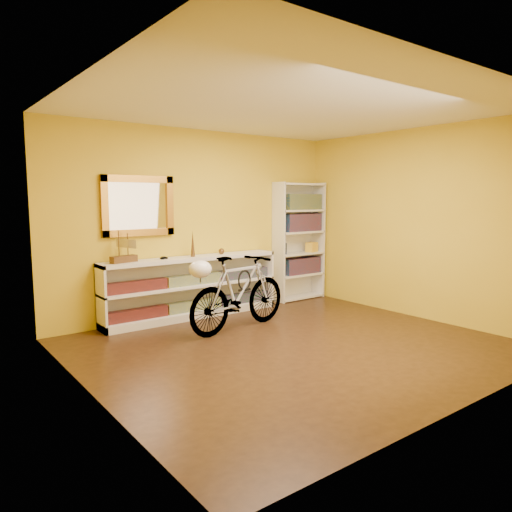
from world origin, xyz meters
TOP-DOWN VIEW (x-y plane):
  - floor at (0.00, 0.00)m, footprint 4.50×4.00m
  - ceiling at (0.00, 0.00)m, footprint 4.50×4.00m
  - back_wall at (0.00, 2.00)m, footprint 4.50×0.01m
  - left_wall at (-2.25, 0.00)m, footprint 0.01×4.00m
  - right_wall at (2.25, 0.00)m, footprint 0.01×4.00m
  - gilt_mirror at (-0.95, 1.97)m, footprint 0.98×0.06m
  - wall_socket at (0.90, 1.99)m, footprint 0.09×0.02m
  - console_unit at (-0.25, 1.81)m, footprint 2.60×0.35m
  - cd_row_lower at (-0.25, 1.79)m, footprint 2.50×0.13m
  - cd_row_upper at (-0.25, 1.79)m, footprint 2.50×0.13m
  - model_ship at (-1.23, 1.81)m, footprint 0.36×0.20m
  - toy_car at (-0.68, 1.81)m, footprint 0.00×0.00m
  - bronze_ornament at (-0.24, 1.81)m, footprint 0.06×0.06m
  - decorative_orb at (0.22, 1.81)m, footprint 0.09×0.09m
  - bookcase at (1.75, 1.84)m, footprint 0.90×0.30m
  - book_row_a at (1.80, 1.84)m, footprint 0.70×0.22m
  - book_row_b at (1.80, 1.84)m, footprint 0.70×0.22m
  - book_row_c at (1.80, 1.84)m, footprint 0.70×0.22m
  - travel_mug at (1.41, 1.82)m, footprint 0.08×0.08m
  - red_tin at (1.55, 1.87)m, footprint 0.13×0.13m
  - yellow_bag at (2.00, 1.80)m, footprint 0.23×0.19m
  - bicycle at (-0.10, 0.92)m, footprint 0.66×1.66m
  - helmet at (-0.71, 0.83)m, footprint 0.27×0.26m
  - u_lock at (-0.01, 0.93)m, footprint 0.20×0.02m

SIDE VIEW (x-z plane):
  - floor at x=0.00m, z-range -0.01..0.00m
  - cd_row_lower at x=-0.25m, z-range 0.10..0.24m
  - wall_socket at x=0.90m, z-range 0.21..0.29m
  - console_unit at x=-0.25m, z-range 0.00..0.85m
  - bicycle at x=-0.10m, z-range 0.00..0.95m
  - cd_row_upper at x=-0.25m, z-range 0.47..0.60m
  - book_row_a at x=1.80m, z-range 0.42..0.68m
  - u_lock at x=-0.01m, z-range 0.52..0.72m
  - helmet at x=-0.71m, z-range 0.74..0.94m
  - yellow_bag at x=2.00m, z-range 0.77..0.92m
  - toy_car at x=-0.68m, z-range 0.85..0.85m
  - travel_mug at x=1.41m, z-range 0.77..0.94m
  - decorative_orb at x=0.22m, z-range 0.85..0.94m
  - bookcase at x=1.75m, z-range 0.00..1.90m
  - bronze_ornament at x=-0.24m, z-range 0.85..1.21m
  - model_ship at x=-1.23m, z-range 0.85..1.26m
  - book_row_b at x=1.80m, z-range 1.11..1.40m
  - back_wall at x=0.00m, z-range 0.00..2.60m
  - left_wall at x=-2.25m, z-range 0.00..2.60m
  - right_wall at x=2.25m, z-range 0.00..2.60m
  - red_tin at x=1.55m, z-range 1.46..1.62m
  - gilt_mirror at x=-0.95m, z-range 1.16..1.94m
  - book_row_c at x=1.80m, z-range 1.46..1.71m
  - ceiling at x=0.00m, z-range 2.60..2.61m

